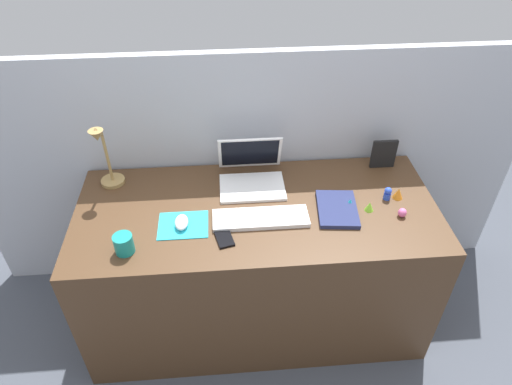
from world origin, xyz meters
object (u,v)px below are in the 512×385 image
notebook_pad (337,209)px  toy_figurine_lime (369,206)px  toy_figurine_cyan (350,202)px  toy_figurine_blue (388,193)px  keyboard (261,218)px  mouse (182,222)px  picture_frame (384,154)px  laptop (251,172)px  toy_figurine_pink (402,213)px  desk_lamp (106,159)px  cell_phone (224,236)px  coffee_mug (124,244)px  toy_figurine_orange (398,193)px

notebook_pad → toy_figurine_lime: toy_figurine_lime is taller
toy_figurine_cyan → toy_figurine_blue: size_ratio=0.62×
keyboard → mouse: (-0.34, -0.01, 0.01)m
toy_figurine_cyan → keyboard: bearing=-171.3°
notebook_pad → picture_frame: 0.43m
laptop → toy_figurine_pink: size_ratio=7.30×
desk_lamp → toy_figurine_cyan: desk_lamp is taller
keyboard → picture_frame: (0.63, 0.34, 0.06)m
cell_phone → toy_figurine_cyan: size_ratio=3.34×
keyboard → picture_frame: picture_frame is taller
picture_frame → desk_lamp: bearing=-177.7°
mouse → toy_figurine_blue: toy_figurine_blue is taller
coffee_mug → toy_figurine_pink: (1.16, 0.11, -0.02)m
picture_frame → toy_figurine_pink: (-0.02, -0.37, -0.05)m
laptop → toy_figurine_cyan: laptop is taller
mouse → toy_figurine_blue: size_ratio=1.54×
cell_phone → toy_figurine_orange: bearing=0.0°
picture_frame → toy_figurine_blue: (-0.05, -0.25, -0.04)m
desk_lamp → notebook_pad: bearing=-14.2°
keyboard → toy_figurine_blue: bearing=9.4°
picture_frame → toy_figurine_lime: 0.36m
toy_figurine_cyan → cell_phone: bearing=-164.8°
coffee_mug → toy_figurine_cyan: coffee_mug is taller
toy_figurine_blue → mouse: bearing=-173.4°
notebook_pad → coffee_mug: coffee_mug is taller
desk_lamp → toy_figurine_orange: 1.33m
notebook_pad → toy_figurine_pink: toy_figurine_pink is taller
coffee_mug → toy_figurine_orange: (1.19, 0.24, -0.01)m
laptop → cell_phone: 0.40m
toy_figurine_orange → picture_frame: bearing=90.2°
mouse → toy_figurine_orange: 0.97m
toy_figurine_lime → toy_figurine_blue: bearing=34.9°
mouse → notebook_pad: 0.68m
picture_frame → toy_figurine_lime: bearing=-115.5°
mouse → cell_phone: (0.17, -0.08, -0.02)m
toy_figurine_orange → toy_figurine_blue: (-0.05, -0.00, 0.01)m
notebook_pad → toy_figurine_blue: 0.25m
toy_figurine_cyan → toy_figurine_pink: (0.21, -0.09, 0.00)m
toy_figurine_blue → coffee_mug: bearing=-168.2°
notebook_pad → toy_figurine_cyan: size_ratio=6.25×
mouse → cell_phone: mouse is taller
toy_figurine_cyan → laptop: bearing=152.4°
cell_phone → toy_figurine_lime: bearing=-3.1°
toy_figurine_lime → coffee_mug: bearing=-170.9°
mouse → toy_figurine_lime: bearing=2.4°
picture_frame → toy_figurine_lime: picture_frame is taller
keyboard → notebook_pad: bearing=5.6°
mouse → toy_figurine_cyan: (0.74, 0.07, -0.00)m
toy_figurine_blue → laptop: bearing=162.8°
picture_frame → toy_figurine_lime: size_ratio=3.45×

